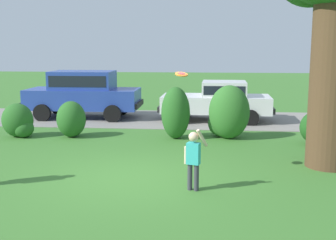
{
  "coord_description": "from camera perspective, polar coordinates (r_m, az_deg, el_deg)",
  "views": [
    {
      "loc": [
        1.69,
        -9.09,
        2.88
      ],
      "look_at": [
        0.7,
        1.26,
        1.1
      ],
      "focal_mm": 45.7,
      "sensor_mm": 36.0,
      "label": 1
    }
  ],
  "objects": [
    {
      "name": "parked_sedan",
      "position": [
        16.87,
        6.72,
        2.73
      ],
      "size": [
        4.44,
        2.18,
        1.56
      ],
      "color": "white",
      "rests_on": "ground"
    },
    {
      "name": "ground_plane",
      "position": [
        9.69,
        -4.9,
        -7.62
      ],
      "size": [
        80.0,
        80.0,
        0.0
      ],
      "primitive_type": "plane",
      "color": "#3D752D"
    },
    {
      "name": "shrub_far_end",
      "position": [
        13.5,
        19.42,
        -0.95
      ],
      "size": [
        1.09,
        0.92,
        1.02
      ],
      "color": "#1E511C",
      "rests_on": "ground"
    },
    {
      "name": "child_thrower",
      "position": [
        8.63,
        3.41,
        -4.82
      ],
      "size": [
        0.48,
        0.23,
        1.29
      ],
      "color": "#383842",
      "rests_on": "ground"
    },
    {
      "name": "shrub_near_tree",
      "position": [
        14.62,
        -19.29,
        -0.23
      ],
      "size": [
        1.06,
        0.88,
        1.09
      ],
      "color": "#286023",
      "rests_on": "ground"
    },
    {
      "name": "shrub_centre_left",
      "position": [
        14.12,
        -12.78,
        0.11
      ],
      "size": [
        0.93,
        0.94,
        1.17
      ],
      "color": "#286023",
      "rests_on": "ground"
    },
    {
      "name": "driveway_strip",
      "position": [
        17.25,
        -0.26,
        0.14
      ],
      "size": [
        28.0,
        4.4,
        0.02
      ],
      "primitive_type": "cube",
      "color": "gray",
      "rests_on": "ground"
    },
    {
      "name": "frisbee",
      "position": [
        9.33,
        1.81,
        6.13
      ],
      "size": [
        0.29,
        0.28,
        0.12
      ],
      "color": "orange"
    },
    {
      "name": "parked_suv",
      "position": [
        17.76,
        -11.24,
        3.7
      ],
      "size": [
        4.72,
        2.14,
        1.92
      ],
      "color": "#28429E",
      "rests_on": "ground"
    },
    {
      "name": "shrub_centre_right",
      "position": [
        13.71,
        7.94,
        0.64
      ],
      "size": [
        1.31,
        1.27,
        1.7
      ],
      "color": "#33702B",
      "rests_on": "ground"
    },
    {
      "name": "shrub_centre",
      "position": [
        13.51,
        1.02,
        0.96
      ],
      "size": [
        0.91,
        0.91,
        1.65
      ],
      "color": "#286023",
      "rests_on": "ground"
    }
  ]
}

